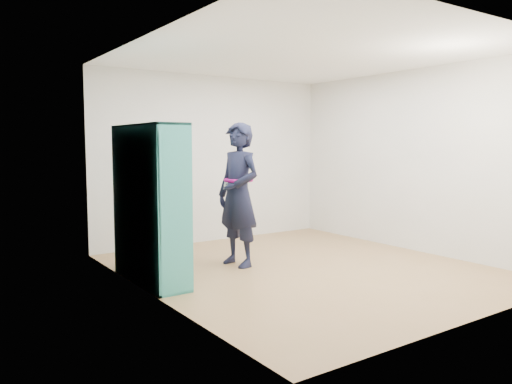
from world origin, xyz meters
TOP-DOWN VIEW (x-y plane):
  - floor at (0.00, 0.00)m, footprint 4.50×4.50m
  - ceiling at (0.00, 0.00)m, footprint 4.50×4.50m
  - wall_left at (-2.00, 0.00)m, footprint 0.02×4.50m
  - wall_right at (2.00, 0.00)m, footprint 0.02×4.50m
  - wall_back at (0.00, 2.25)m, footprint 4.00×0.02m
  - wall_front at (0.00, -2.25)m, footprint 4.00×0.02m
  - bookshelf at (-1.83, 0.54)m, footprint 0.38×1.31m
  - person at (-0.59, 0.62)m, footprint 0.53×0.72m
  - smartphone at (-0.73, 0.68)m, footprint 0.03×0.09m

SIDE VIEW (x-z plane):
  - floor at x=0.00m, z-range 0.00..0.00m
  - bookshelf at x=-1.83m, z-range -0.02..1.73m
  - person at x=-0.59m, z-range 0.00..1.81m
  - smartphone at x=-0.73m, z-range 0.96..1.09m
  - wall_left at x=-2.00m, z-range 0.00..2.60m
  - wall_right at x=2.00m, z-range 0.00..2.60m
  - wall_back at x=0.00m, z-range 0.00..2.60m
  - wall_front at x=0.00m, z-range 0.00..2.60m
  - ceiling at x=0.00m, z-range 2.60..2.60m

